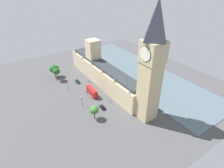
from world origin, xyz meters
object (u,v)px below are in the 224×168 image
Objects in this scene: car_black_midblock at (102,107)px; clock_tower at (152,64)px; plane_tree_corner at (94,110)px; parliament_building at (102,72)px; double_decker_bus_by_river_gate at (92,91)px; plane_tree_kerbside at (54,69)px; car_dark_green_opposite_hall at (78,81)px; plane_tree_trailing at (56,71)px; street_lamp_far_end at (82,100)px; street_lamp_near_tower at (68,84)px; pedestrian_leading at (89,81)px; pedestrian_under_trees at (110,101)px.

clock_tower is at bearing 130.57° from car_black_midblock.
parliament_building is at bearing -127.50° from plane_tree_corner.
plane_tree_kerbside is (10.72, -35.15, 3.59)m from double_decker_bus_by_river_gate.
plane_tree_corner is at bearing 74.46° from car_dark_green_opposite_hall.
plane_tree_trailing reaches higher than car_black_midblock.
plane_tree_kerbside reaches higher than street_lamp_far_end.
plane_tree_corner is (7.46, 4.71, 4.43)m from car_black_midblock.
pedestrian_leading is at bearing -176.41° from street_lamp_near_tower.
plane_tree_corner is (14.23, 7.53, 4.55)m from pedestrian_under_trees.
clock_tower is 35.65m from plane_tree_corner.
car_black_midblock is 30.09m from pedestrian_leading.
pedestrian_leading is at bearing -110.51° from double_decker_bus_by_river_gate.
car_black_midblock is 0.63× the size of street_lamp_far_end.
car_black_midblock is 0.70× the size of street_lamp_near_tower.
parliament_building is 18.18m from car_dark_green_opposite_hall.
pedestrian_under_trees is 0.26× the size of street_lamp_far_end.
plane_tree_trailing reaches higher than double_decker_bus_by_river_gate.
parliament_building is 11.30m from pedestrian_leading.
car_dark_green_opposite_hall is 0.44× the size of double_decker_bus_by_river_gate.
car_black_midblock is at bearing 85.36° from double_decker_bus_by_river_gate.
plane_tree_kerbside is at bearing -71.91° from double_decker_bus_by_river_gate.
clock_tower reaches higher than street_lamp_near_tower.
plane_tree_corner is 1.12× the size of street_lamp_far_end.
parliament_building is 8.14× the size of plane_tree_trailing.
parliament_building is 15.72× the size of car_dark_green_opposite_hall.
pedestrian_leading is 37.25m from plane_tree_corner.
parliament_building is 28.95m from street_lamp_far_end.
double_decker_bus_by_river_gate is 1.43× the size of plane_tree_corner.
street_lamp_far_end reaches higher than street_lamp_near_tower.
pedestrian_leading is at bearing -125.97° from street_lamp_far_end.
parliament_building is at bearing 56.39° from pedestrian_leading.
street_lamp_far_end is (23.46, -25.63, -24.95)m from clock_tower.
car_black_midblock is 7.33m from pedestrian_under_trees.
street_lamp_far_end is (23.35, 16.86, -2.92)m from parliament_building.
plane_tree_trailing is (9.63, -43.73, 5.99)m from car_black_midblock.
clock_tower is (-0.11, 42.49, 22.02)m from parliament_building.
parliament_building is 23.70m from street_lamp_near_tower.
plane_tree_kerbside is at bearing 89.15° from pedestrian_under_trees.
car_black_midblock is (15.04, 24.62, -6.61)m from parliament_building.
pedestrian_leading is 23.11m from plane_tree_trailing.
pedestrian_under_trees is at bearing 115.22° from double_decker_bus_by_river_gate.
plane_tree_corner is at bearing 91.86° from plane_tree_kerbside.
double_decker_bus_by_river_gate is 2.54× the size of car_black_midblock.
double_decker_bus_by_river_gate is 1.17× the size of plane_tree_kerbside.
parliament_building reaches higher than double_decker_bus_by_river_gate.
parliament_building reaches higher than street_lamp_near_tower.
pedestrian_under_trees is 0.29× the size of street_lamp_near_tower.
street_lamp_near_tower is at bearing -89.53° from pedestrian_leading.
parliament_building is 47.86m from clock_tower.
street_lamp_near_tower is at bearing -8.87° from parliament_building.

